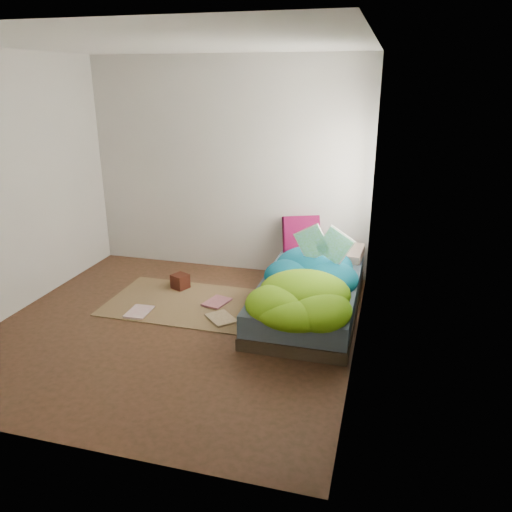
{
  "coord_description": "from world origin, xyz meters",
  "views": [
    {
      "loc": [
        1.94,
        -4.05,
        2.33
      ],
      "look_at": [
        0.63,
        0.75,
        0.55
      ],
      "focal_mm": 35.0,
      "sensor_mm": 36.0,
      "label": 1
    }
  ],
  "objects_px": {
    "open_book": "(324,235)",
    "wooden_box": "(180,281)",
    "floor_book_a": "(129,311)",
    "floor_book_b": "(208,300)",
    "bed": "(309,296)",
    "pillow_magenta": "(301,234)"
  },
  "relations": [
    {
      "from": "floor_book_a",
      "to": "bed",
      "type": "bearing_deg",
      "value": 14.81
    },
    {
      "from": "pillow_magenta",
      "to": "floor_book_b",
      "type": "bearing_deg",
      "value": -152.54
    },
    {
      "from": "open_book",
      "to": "wooden_box",
      "type": "distance_m",
      "value": 1.82
    },
    {
      "from": "wooden_box",
      "to": "floor_book_b",
      "type": "distance_m",
      "value": 0.52
    },
    {
      "from": "bed",
      "to": "floor_book_b",
      "type": "xyz_separation_m",
      "value": [
        -1.1,
        -0.08,
        -0.14
      ]
    },
    {
      "from": "open_book",
      "to": "floor_book_a",
      "type": "bearing_deg",
      "value": -153.63
    },
    {
      "from": "open_book",
      "to": "floor_book_a",
      "type": "distance_m",
      "value": 2.18
    },
    {
      "from": "floor_book_a",
      "to": "floor_book_b",
      "type": "distance_m",
      "value": 0.85
    },
    {
      "from": "wooden_box",
      "to": "floor_book_a",
      "type": "height_order",
      "value": "wooden_box"
    },
    {
      "from": "bed",
      "to": "floor_book_a",
      "type": "relative_size",
      "value": 6.5
    },
    {
      "from": "pillow_magenta",
      "to": "wooden_box",
      "type": "height_order",
      "value": "pillow_magenta"
    },
    {
      "from": "bed",
      "to": "floor_book_a",
      "type": "xyz_separation_m",
      "value": [
        -1.81,
        -0.55,
        -0.14
      ]
    },
    {
      "from": "pillow_magenta",
      "to": "open_book",
      "type": "relative_size",
      "value": 0.88
    },
    {
      "from": "bed",
      "to": "pillow_magenta",
      "type": "height_order",
      "value": "pillow_magenta"
    },
    {
      "from": "wooden_box",
      "to": "floor_book_a",
      "type": "xyz_separation_m",
      "value": [
        -0.27,
        -0.73,
        -0.07
      ]
    },
    {
      "from": "open_book",
      "to": "floor_book_a",
      "type": "height_order",
      "value": "open_book"
    },
    {
      "from": "pillow_magenta",
      "to": "floor_book_a",
      "type": "height_order",
      "value": "pillow_magenta"
    },
    {
      "from": "bed",
      "to": "open_book",
      "type": "xyz_separation_m",
      "value": [
        0.11,
        0.06,
        0.66
      ]
    },
    {
      "from": "floor_book_a",
      "to": "wooden_box",
      "type": "bearing_deg",
      "value": 68.06
    },
    {
      "from": "bed",
      "to": "floor_book_b",
      "type": "relative_size",
      "value": 6.67
    },
    {
      "from": "bed",
      "to": "open_book",
      "type": "distance_m",
      "value": 0.68
    },
    {
      "from": "pillow_magenta",
      "to": "floor_book_a",
      "type": "relative_size",
      "value": 1.42
    }
  ]
}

